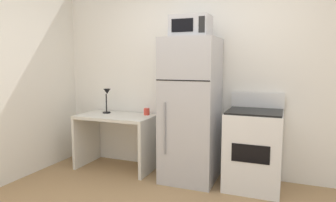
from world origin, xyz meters
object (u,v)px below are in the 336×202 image
at_px(coffee_mug, 147,112).
at_px(microwave, 191,27).
at_px(refrigerator, 191,110).
at_px(desk_lamp, 107,97).
at_px(oven_range, 253,149).
at_px(desk, 117,132).

distance_m(coffee_mug, microwave, 1.31).
bearing_deg(coffee_mug, microwave, -16.64).
bearing_deg(refrigerator, desk_lamp, 175.40).
distance_m(refrigerator, microwave, 1.01).
xyz_separation_m(desk_lamp, refrigerator, (1.27, -0.10, -0.11)).
height_order(microwave, oven_range, microwave).
distance_m(desk_lamp, refrigerator, 1.28).
bearing_deg(microwave, desk, 177.87).
height_order(refrigerator, microwave, microwave).
xyz_separation_m(coffee_mug, oven_range, (1.46, -0.16, -0.33)).
bearing_deg(desk_lamp, coffee_mug, 8.12).
height_order(desk_lamp, microwave, microwave).
bearing_deg(oven_range, coffee_mug, 173.67).
xyz_separation_m(desk, refrigerator, (1.08, -0.02, 0.37)).
distance_m(desk_lamp, oven_range, 2.11).
bearing_deg(oven_range, microwave, -176.62).
xyz_separation_m(desk_lamp, oven_range, (2.04, -0.08, -0.52)).
bearing_deg(desk_lamp, microwave, -5.54).
xyz_separation_m(refrigerator, microwave, (0.00, -0.02, 1.01)).
relative_size(desk_lamp, coffee_mug, 3.72).
xyz_separation_m(microwave, oven_range, (0.76, 0.05, -1.43)).
xyz_separation_m(desk, oven_range, (1.84, 0.00, -0.05)).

